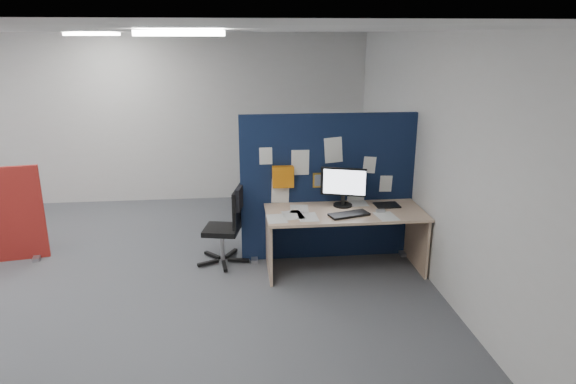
{
  "coord_description": "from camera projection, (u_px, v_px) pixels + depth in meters",
  "views": [
    {
      "loc": [
        2.35,
        -4.91,
        2.66
      ],
      "look_at": [
        2.92,
        0.46,
        1.0
      ],
      "focal_mm": 32.0,
      "sensor_mm": 36.0,
      "label": 1
    }
  ],
  "objects": [
    {
      "name": "floor",
      "position": [
        8.0,
        308.0,
        5.22
      ],
      "size": [
        9.0,
        9.0,
        0.0
      ],
      "primitive_type": "plane",
      "color": "#4C4F54",
      "rests_on": "ground"
    },
    {
      "name": "wall_back",
      "position": [
        86.0,
        121.0,
        8.15
      ],
      "size": [
        9.0,
        0.02,
        2.7
      ],
      "primitive_type": "cube",
      "color": "silver",
      "rests_on": "floor"
    },
    {
      "name": "wall_right",
      "position": [
        446.0,
        168.0,
        5.27
      ],
      "size": [
        0.02,
        7.0,
        2.7
      ],
      "primitive_type": "cube",
      "color": "silver",
      "rests_on": "floor"
    },
    {
      "name": "ceiling_lights",
      "position": [
        28.0,
        34.0,
        5.1
      ],
      "size": [
        4.1,
        4.1,
        0.04
      ],
      "color": "white",
      "rests_on": "ceiling"
    },
    {
      "name": "navy_divider",
      "position": [
        329.0,
        188.0,
        6.19
      ],
      "size": [
        2.17,
        0.3,
        1.79
      ],
      "color": "#0D1632",
      "rests_on": "floor"
    },
    {
      "name": "main_desk",
      "position": [
        344.0,
        223.0,
        5.96
      ],
      "size": [
        1.81,
        0.81,
        0.73
      ],
      "color": "#D7AE8A",
      "rests_on": "floor"
    },
    {
      "name": "monitor_main",
      "position": [
        343.0,
        185.0,
        5.96
      ],
      "size": [
        0.51,
        0.22,
        0.46
      ],
      "rotation": [
        0.0,
        0.0,
        -0.32
      ],
      "color": "black",
      "rests_on": "main_desk"
    },
    {
      "name": "keyboard",
      "position": [
        349.0,
        214.0,
        5.71
      ],
      "size": [
        0.48,
        0.3,
        0.02
      ],
      "primitive_type": "cube",
      "rotation": [
        0.0,
        0.0,
        0.28
      ],
      "color": "black",
      "rests_on": "main_desk"
    },
    {
      "name": "mouse",
      "position": [
        380.0,
        211.0,
        5.82
      ],
      "size": [
        0.1,
        0.07,
        0.03
      ],
      "primitive_type": "cube",
      "rotation": [
        0.0,
        0.0,
        -0.07
      ],
      "color": "#A2A3A7",
      "rests_on": "main_desk"
    },
    {
      "name": "paper_tray",
      "position": [
        387.0,
        205.0,
        6.04
      ],
      "size": [
        0.29,
        0.23,
        0.01
      ],
      "primitive_type": "cube",
      "rotation": [
        0.0,
        0.0,
        0.04
      ],
      "color": "black",
      "rests_on": "main_desk"
    },
    {
      "name": "office_chair",
      "position": [
        229.0,
        221.0,
        6.1
      ],
      "size": [
        0.63,
        0.62,
        0.95
      ],
      "rotation": [
        0.0,
        0.0,
        -0.2
      ],
      "color": "black",
      "rests_on": "floor"
    },
    {
      "name": "desk_papers",
      "position": [
        321.0,
        213.0,
        5.8
      ],
      "size": [
        1.45,
        0.83,
        0.0
      ],
      "color": "white",
      "rests_on": "main_desk"
    }
  ]
}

